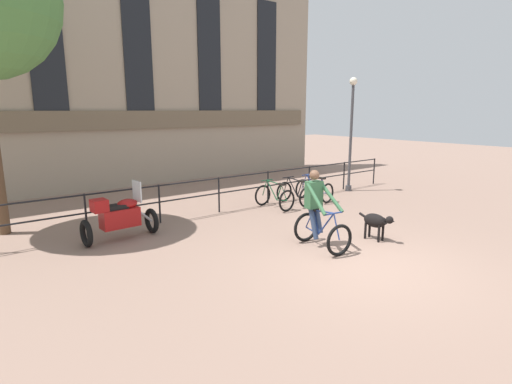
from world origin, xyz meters
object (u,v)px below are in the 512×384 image
(cyclist_with_bike, at_px, (318,213))
(dog, at_px, (376,221))
(parked_bicycle_near_lamp, at_px, (275,197))
(parked_bicycle_mid_right, at_px, (314,190))
(parked_bicycle_mid_left, at_px, (295,193))
(parked_motorcycle, at_px, (119,216))
(street_lamp, at_px, (351,128))

(cyclist_with_bike, bearing_deg, dog, -14.07)
(parked_bicycle_near_lamp, relative_size, parked_bicycle_mid_right, 0.97)
(dog, distance_m, parked_bicycle_mid_left, 3.89)
(cyclist_with_bike, xyz_separation_m, parked_bicycle_near_lamp, (1.52, 3.24, -0.41))
(parked_motorcycle, bearing_deg, parked_bicycle_mid_right, -92.24)
(dog, bearing_deg, parked_bicycle_near_lamp, 83.58)
(parked_bicycle_mid_left, bearing_deg, street_lamp, -173.30)
(dog, bearing_deg, parked_bicycle_mid_right, 58.99)
(parked_motorcycle, distance_m, parked_bicycle_near_lamp, 4.81)
(cyclist_with_bike, distance_m, parked_bicycle_near_lamp, 3.60)
(parked_bicycle_mid_left, distance_m, street_lamp, 3.67)
(dog, xyz_separation_m, parked_bicycle_mid_right, (1.87, 3.76, -0.09))
(dog, relative_size, parked_bicycle_mid_left, 0.83)
(parked_motorcycle, height_order, parked_bicycle_mid_right, parked_motorcycle)
(parked_bicycle_mid_left, bearing_deg, parked_bicycle_near_lamp, -0.00)
(parked_bicycle_mid_left, xyz_separation_m, parked_bicycle_mid_right, (0.88, 0.00, -0.00))
(cyclist_with_bike, xyz_separation_m, street_lamp, (5.48, 3.60, 1.56))
(parked_motorcycle, height_order, parked_bicycle_near_lamp, parked_motorcycle)
(parked_bicycle_near_lamp, relative_size, street_lamp, 0.28)
(parked_motorcycle, distance_m, parked_bicycle_mid_left, 5.68)
(parked_motorcycle, height_order, street_lamp, street_lamp)
(cyclist_with_bike, bearing_deg, parked_bicycle_mid_right, 51.25)
(cyclist_with_bike, distance_m, parked_motorcycle, 4.56)
(cyclist_with_bike, relative_size, street_lamp, 0.41)
(cyclist_with_bike, xyz_separation_m, parked_motorcycle, (-3.29, 3.16, -0.20))
(dog, distance_m, street_lamp, 6.10)
(parked_motorcycle, relative_size, parked_bicycle_mid_left, 1.54)
(cyclist_with_bike, relative_size, dog, 1.84)
(cyclist_with_bike, xyz_separation_m, dog, (1.40, -0.52, -0.31))
(parked_bicycle_near_lamp, xyz_separation_m, street_lamp, (3.96, 0.36, 1.96))
(parked_motorcycle, bearing_deg, dog, -131.13)
(cyclist_with_bike, bearing_deg, parked_motorcycle, 142.65)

